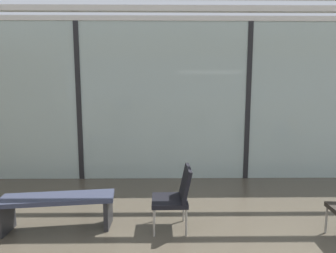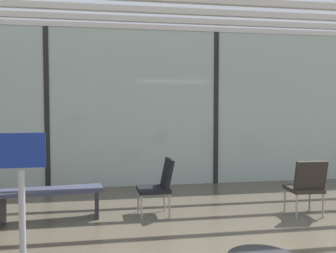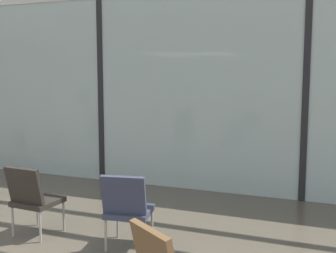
{
  "view_description": "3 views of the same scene",
  "coord_description": "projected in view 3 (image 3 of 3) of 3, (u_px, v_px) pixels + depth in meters",
  "views": [
    {
      "loc": [
        -1.73,
        -0.76,
        1.94
      ],
      "look_at": [
        -1.7,
        2.18,
        1.53
      ],
      "focal_mm": 30.55,
      "sensor_mm": 36.0,
      "label": 1
    },
    {
      "loc": [
        -2.48,
        -2.84,
        1.69
      ],
      "look_at": [
        -0.86,
        6.19,
        1.18
      ],
      "focal_mm": 41.37,
      "sensor_mm": 36.0,
      "label": 2
    },
    {
      "loc": [
        3.88,
        -1.39,
        1.93
      ],
      "look_at": [
        1.89,
        3.65,
        1.25
      ],
      "focal_mm": 44.75,
      "sensor_mm": 36.0,
      "label": 3
    }
  ],
  "objects": [
    {
      "name": "window_mullion_2",
      "position": [
        306.0,
        95.0,
        6.25
      ],
      "size": [
        0.1,
        0.12,
        3.25
      ],
      "primitive_type": "cube",
      "color": "black",
      "rests_on": "ground"
    },
    {
      "name": "lounge_chair_0",
      "position": [
        33.0,
        196.0,
        4.96
      ],
      "size": [
        0.51,
        0.55,
        0.87
      ],
      "rotation": [
        0.0,
        0.0,
        3.08
      ],
      "color": "#28231E",
      "rests_on": "ground"
    },
    {
      "name": "window_mullion_1",
      "position": [
        102.0,
        91.0,
        7.53
      ],
      "size": [
        0.1,
        0.12,
        3.25
      ],
      "primitive_type": "cube",
      "color": "black",
      "rests_on": "ground"
    },
    {
      "name": "lounge_chair_1",
      "position": [
        127.0,
        206.0,
        4.58
      ],
      "size": [
        0.57,
        0.61,
        0.87
      ],
      "rotation": [
        0.0,
        0.0,
        3.33
      ],
      "color": "#33384C",
      "rests_on": "ground"
    },
    {
      "name": "glass_curtain_wall",
      "position": [
        102.0,
        91.0,
        7.53
      ],
      "size": [
        14.0,
        0.08,
        3.25
      ],
      "primitive_type": "cube",
      "color": "#A3B7B2",
      "rests_on": "ground"
    },
    {
      "name": "parked_airplane",
      "position": [
        229.0,
        68.0,
        10.95
      ],
      "size": [
        14.51,
        4.18,
        4.18
      ],
      "color": "silver",
      "rests_on": "ground"
    }
  ]
}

